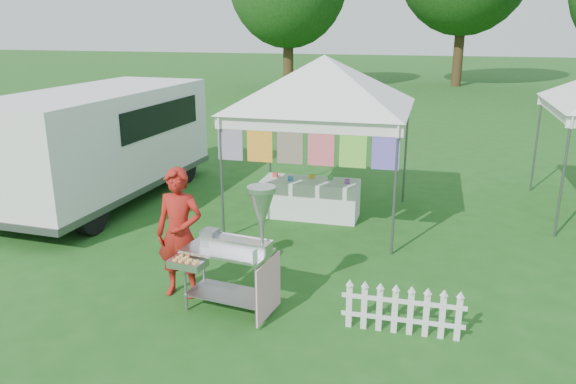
# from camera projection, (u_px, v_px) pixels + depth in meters

# --- Properties ---
(ground) EXTENTS (120.00, 120.00, 0.00)m
(ground) POSITION_uv_depth(u_px,v_px,m) (269.00, 304.00, 7.35)
(ground) COLOR #1C4F16
(ground) RESTS_ON ground
(canopy_main) EXTENTS (4.24, 4.24, 3.45)m
(canopy_main) POSITION_uv_depth(u_px,v_px,m) (324.00, 56.00, 9.72)
(canopy_main) COLOR #59595E
(canopy_main) RESTS_ON ground
(donut_cart) EXTENTS (1.30, 0.81, 1.69)m
(donut_cart) POSITION_uv_depth(u_px,v_px,m) (240.00, 240.00, 6.85)
(donut_cart) COLOR gray
(donut_cart) RESTS_ON ground
(vendor) EXTENTS (0.65, 0.44, 1.76)m
(vendor) POSITION_uv_depth(u_px,v_px,m) (180.00, 233.00, 7.37)
(vendor) COLOR maroon
(vendor) RESTS_ON ground
(cargo_van) EXTENTS (2.46, 5.55, 2.27)m
(cargo_van) POSITION_uv_depth(u_px,v_px,m) (104.00, 141.00, 11.43)
(cargo_van) COLOR white
(cargo_van) RESTS_ON ground
(picket_fence) EXTENTS (1.44, 0.04, 0.56)m
(picket_fence) POSITION_uv_depth(u_px,v_px,m) (402.00, 312.00, 6.57)
(picket_fence) COLOR white
(picket_fence) RESTS_ON ground
(display_table) EXTENTS (1.80, 0.70, 0.71)m
(display_table) POSITION_uv_depth(u_px,v_px,m) (310.00, 198.00, 10.57)
(display_table) COLOR white
(display_table) RESTS_ON ground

